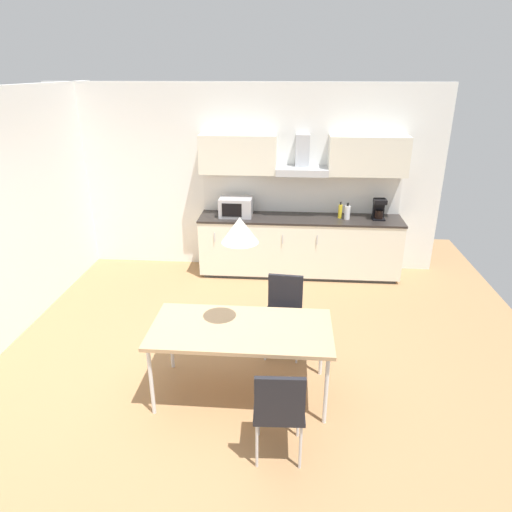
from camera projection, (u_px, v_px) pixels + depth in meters
ground_plane at (218, 370)px, 4.83m from camera, size 7.36×8.49×0.02m
wall_back at (244, 179)px, 6.95m from camera, size 5.89×0.10×2.78m
kitchen_counter at (299, 246)px, 6.92m from camera, size 2.99×0.64×0.90m
backsplash_tile at (301, 193)px, 6.91m from camera, size 2.97×0.02×0.58m
upper_wall_cabinets at (302, 156)px, 6.54m from camera, size 2.97×0.40×0.55m
microwave at (236, 207)px, 6.76m from camera, size 0.48×0.35×0.28m
coffee_maker at (379, 209)px, 6.63m from camera, size 0.18×0.19×0.30m
bottle_yellow at (340, 211)px, 6.69m from camera, size 0.06×0.06×0.24m
bottle_white at (347, 212)px, 6.63m from camera, size 0.08×0.08×0.24m
dining_table at (241, 332)px, 4.22m from camera, size 1.67×0.82×0.73m
chair_far_right at (284, 307)px, 4.98m from camera, size 0.43×0.43×0.87m
chair_near_right at (279, 406)px, 3.52m from camera, size 0.42×0.42×0.87m
pendant_lamp at (240, 230)px, 3.84m from camera, size 0.32×0.32×0.22m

